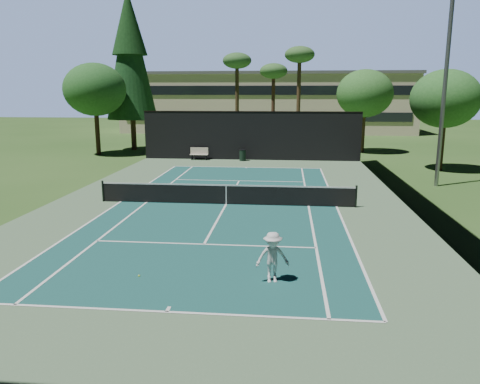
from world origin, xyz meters
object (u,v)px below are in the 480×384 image
object	(u,v)px
park_bench	(199,153)
trash_bin	(243,155)
player	(273,257)
tennis_net	(226,194)
tennis_ball_a	(139,276)
tennis_ball_b	(223,193)
tennis_ball_c	(289,192)
tennis_ball_d	(174,184)

from	to	relation	value
park_bench	trash_bin	bearing A→B (deg)	-4.68
player	trash_bin	distance (m)	25.19
tennis_net	park_bench	xyz separation A→B (m)	(-4.31, 15.66, -0.01)
player	tennis_ball_a	distance (m)	4.13
player	park_bench	size ratio (longest dim) A/B	1.03
tennis_net	tennis_ball_b	size ratio (longest dim) A/B	207.83
tennis_ball_b	park_bench	size ratio (longest dim) A/B	0.04
tennis_net	tennis_ball_c	distance (m)	4.55
tennis_net	tennis_ball_c	world-z (taller)	tennis_net
player	tennis_ball_d	world-z (taller)	player
tennis_ball_b	park_bench	world-z (taller)	park_bench
tennis_ball_d	trash_bin	size ratio (longest dim) A/B	0.08
tennis_ball_c	park_bench	world-z (taller)	park_bench
player	park_bench	bearing A→B (deg)	95.24
tennis_ball_b	park_bench	bearing A→B (deg)	106.26
tennis_ball_d	tennis_ball_b	bearing A→B (deg)	-32.79
tennis_net	tennis_ball_a	bearing A→B (deg)	-98.47
park_bench	tennis_ball_b	bearing A→B (deg)	-73.74
player	tennis_ball_b	size ratio (longest dim) A/B	24.81
trash_bin	tennis_ball_b	bearing A→B (deg)	-89.44
tennis_ball_a	tennis_ball_b	size ratio (longest dim) A/B	1.10
player	tennis_ball_c	xyz separation A→B (m)	(0.53, 12.85, -0.74)
player	tennis_net	bearing A→B (deg)	95.18
tennis_ball_a	tennis_ball_c	distance (m)	13.67
tennis_ball_d	trash_bin	xyz separation A→B (m)	(3.22, 10.59, 0.44)
trash_bin	tennis_ball_c	bearing A→B (deg)	-72.64
player	park_bench	distance (m)	26.22
tennis_ball_c	tennis_ball_d	world-z (taller)	tennis_ball_d
tennis_net	tennis_ball_a	xyz separation A→B (m)	(-1.44, -9.65, -0.52)
player	trash_bin	world-z (taller)	player
tennis_ball_c	tennis_ball_d	xyz separation A→B (m)	(-7.01, 1.54, 0.00)
tennis_ball_c	tennis_ball_d	bearing A→B (deg)	167.65
tennis_net	tennis_ball_b	bearing A→B (deg)	100.98
trash_bin	park_bench	bearing A→B (deg)	175.32
tennis_net	player	bearing A→B (deg)	-74.71
tennis_ball_d	player	bearing A→B (deg)	-65.75
tennis_ball_c	park_bench	xyz separation A→B (m)	(-7.47, 12.43, 0.51)
tennis_net	tennis_ball_a	size ratio (longest dim) A/B	189.07
park_bench	player	bearing A→B (deg)	-74.64
tennis_ball_a	tennis_ball_c	world-z (taller)	same
player	tennis_ball_a	xyz separation A→B (m)	(-4.07, -0.03, -0.74)
tennis_ball_c	tennis_ball_a	bearing A→B (deg)	-109.66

